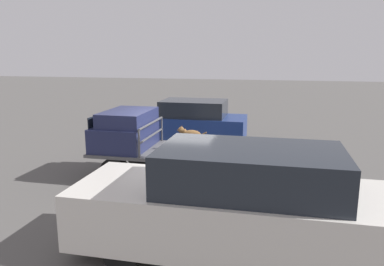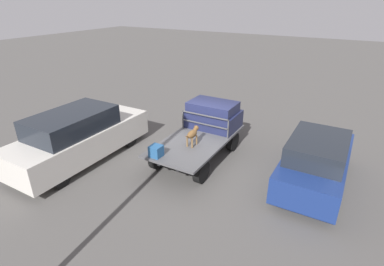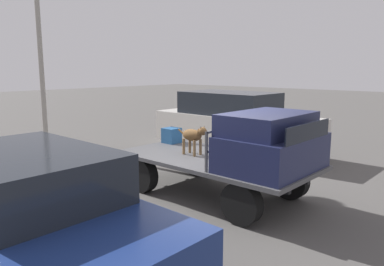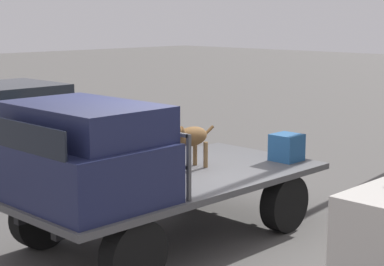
% 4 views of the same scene
% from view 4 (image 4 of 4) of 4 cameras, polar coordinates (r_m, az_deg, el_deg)
% --- Properties ---
extents(ground_plane, '(80.00, 80.00, 0.00)m').
position_cam_4_polar(ground_plane, '(8.31, -2.20, -9.34)').
color(ground_plane, '#514F4C').
extents(flatbed_truck, '(4.18, 2.07, 0.81)m').
position_cam_4_polar(flatbed_truck, '(8.13, -2.23, -5.33)').
color(flatbed_truck, black).
rests_on(flatbed_truck, ground).
extents(truck_cab, '(1.40, 1.95, 1.04)m').
position_cam_4_polar(truck_cab, '(7.16, -9.94, -1.83)').
color(truck_cab, '#1E2347').
rests_on(truck_cab, flatbed_truck).
extents(truck_headboard, '(0.04, 1.95, 0.74)m').
position_cam_4_polar(truck_headboard, '(7.60, -5.41, -1.01)').
color(truck_headboard, '#4C4C4F').
rests_on(truck_headboard, flatbed_truck).
extents(dog, '(0.83, 0.26, 0.67)m').
position_cam_4_polar(dog, '(8.39, -0.25, -0.40)').
color(dog, brown).
rests_on(dog, flatbed_truck).
extents(cargo_crate, '(0.37, 0.37, 0.37)m').
position_cam_4_polar(cargo_crate, '(9.02, 8.41, -1.27)').
color(cargo_crate, '#235184').
rests_on(cargo_crate, flatbed_truck).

